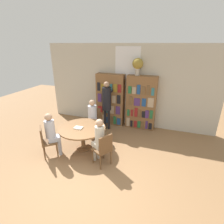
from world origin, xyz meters
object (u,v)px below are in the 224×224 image
bookshelf_left (110,100)px  librarian_standing (107,101)px  chair_near_camera (46,140)px  chair_far_side (103,148)px  seated_reader_right (99,138)px  reading_table (82,131)px  bookshelf_right (141,103)px  seated_reader_back (52,132)px  chair_left_side (94,120)px  flower_vase (138,65)px  seated_reader_left (92,116)px

bookshelf_left → librarian_standing: bearing=-85.3°
chair_near_camera → bookshelf_left: bearing=119.7°
chair_far_side → seated_reader_right: 0.28m
reading_table → bookshelf_right: bearing=56.1°
reading_table → librarian_standing: librarian_standing is taller
bookshelf_left → seated_reader_back: bookshelf_left is taller
chair_far_side → seated_reader_back: 1.52m
bookshelf_left → reading_table: 2.03m
bookshelf_right → librarian_standing: size_ratio=1.10×
librarian_standing → chair_near_camera: bearing=-114.2°
chair_left_side → seated_reader_right: (0.81, -1.44, 0.21)m
bookshelf_left → flower_vase: 1.67m
flower_vase → chair_left_side: bearing=-141.5°
chair_far_side → librarian_standing: (-0.67, 2.01, 0.58)m
chair_far_side → seated_reader_left: bearing=65.8°
seated_reader_back → librarian_standing: librarian_standing is taller
chair_near_camera → seated_reader_back: seated_reader_back is taller
seated_reader_left → librarian_standing: (0.28, 0.65, 0.36)m
chair_near_camera → chair_far_side: (1.64, 0.15, 0.00)m
chair_near_camera → seated_reader_left: size_ratio=0.71×
chair_left_side → chair_far_side: same height
flower_vase → librarian_standing: (-0.94, -0.51, -1.23)m
librarian_standing → seated_reader_left: bearing=-113.0°
seated_reader_right → seated_reader_back: 1.35m
chair_near_camera → seated_reader_right: bearing=58.1°
reading_table → seated_reader_right: bearing=-30.9°
bookshelf_left → reading_table: (-0.16, -1.99, -0.37)m
reading_table → chair_left_side: size_ratio=1.50×
flower_vase → chair_far_side: 3.11m
chair_near_camera → chair_left_side: (0.68, 1.68, 0.00)m
reading_table → seated_reader_left: 0.85m
bookshelf_right → seated_reader_left: 1.84m
chair_near_camera → seated_reader_right: size_ratio=0.71×
flower_vase → librarian_standing: bearing=-151.8°
chair_left_side → bookshelf_right: bearing=-150.7°
bookshelf_right → seated_reader_back: 3.23m
seated_reader_left → seated_reader_right: size_ratio=1.00×
bookshelf_left → seated_reader_left: 1.20m
flower_vase → seated_reader_left: (-1.22, -1.16, -1.58)m
flower_vase → seated_reader_back: size_ratio=0.45×
chair_near_camera → seated_reader_left: bearing=114.2°
seated_reader_left → flower_vase: bearing=-141.5°
reading_table → bookshelf_left: bearing=85.4°
bookshelf_left → seated_reader_back: (-0.79, -2.54, -0.24)m
seated_reader_back → seated_reader_right: bearing=54.1°
flower_vase → seated_reader_left: 2.31m
seated_reader_left → reading_table: bearing=90.0°
seated_reader_left → bookshelf_left: bearing=-106.6°
chair_near_camera → chair_left_side: 1.81m
chair_far_side → seated_reader_back: seated_reader_back is taller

